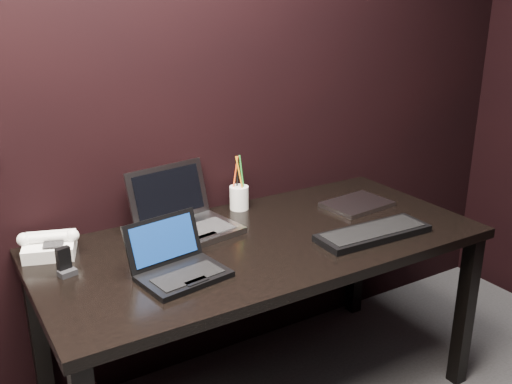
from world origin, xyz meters
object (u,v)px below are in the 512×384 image
silver_laptop (185,221)px  pen_cup (239,197)px  desk (263,257)px  ext_keyboard (373,233)px  closed_laptop (357,204)px  mobile_phone (65,265)px  netbook (178,265)px  desk_phone (50,245)px

silver_laptop → pen_cup: (0.31, 0.11, 0.01)m
desk → ext_keyboard: size_ratio=3.62×
closed_laptop → mobile_phone: mobile_phone is taller
silver_laptop → closed_laptop: silver_laptop is taller
netbook → silver_laptop: silver_laptop is taller
silver_laptop → mobile_phone: size_ratio=4.15×
ext_keyboard → closed_laptop: (0.17, 0.29, -0.00)m
netbook → mobile_phone: size_ratio=3.24×
closed_laptop → desk_phone: 1.29m
netbook → desk_phone: 0.50m
closed_laptop → netbook: bearing=-168.5°
desk → ext_keyboard: 0.44m
ext_keyboard → closed_laptop: bearing=60.0°
netbook → desk_phone: (-0.33, 0.38, 0.00)m
silver_laptop → desk_phone: 0.51m
netbook → ext_keyboard: size_ratio=0.66×
desk → netbook: bearing=-164.7°
closed_laptop → pen_cup: pen_cup is taller
ext_keyboard → silver_laptop: bearing=145.3°
desk_phone → mobile_phone: (0.01, -0.18, -0.00)m
silver_laptop → desk_phone: size_ratio=1.82×
netbook → closed_laptop: netbook is taller
closed_laptop → mobile_phone: (-1.26, 0.01, 0.03)m
closed_laptop → desk_phone: size_ratio=1.37×
silver_laptop → closed_laptop: bearing=-9.7°
ext_keyboard → closed_laptop: size_ratio=1.56×
closed_laptop → desk_phone: (-1.27, 0.19, 0.03)m
closed_laptop → ext_keyboard: bearing=-120.0°
desk → closed_laptop: 0.55m
pen_cup → netbook: bearing=-137.9°
silver_laptop → desk_phone: bearing=173.6°
desk → netbook: netbook is taller
pen_cup → desk: bearing=-103.9°
netbook → desk_phone: size_ratio=1.42×
desk → pen_cup: bearing=76.1°
desk → mobile_phone: size_ratio=17.61×
netbook → mobile_phone: (-0.32, 0.20, -0.00)m
netbook → desk: bearing=15.3°
silver_laptop → mobile_phone: 0.51m
desk_phone → desk: bearing=-20.2°
desk_phone → mobile_phone: bearing=-86.7°
silver_laptop → ext_keyboard: silver_laptop is taller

